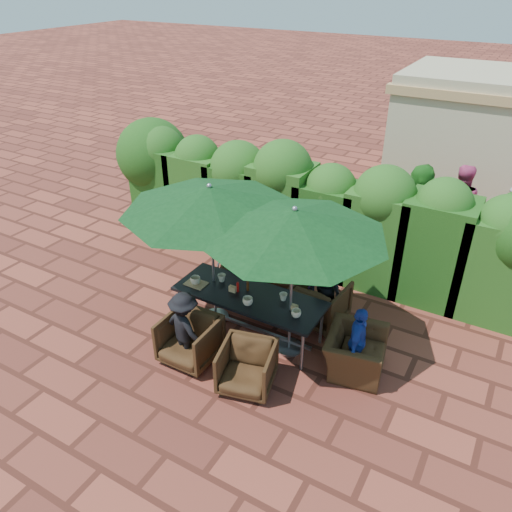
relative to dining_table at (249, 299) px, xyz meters
The scene contains 30 objects.
ground 0.75m from the dining_table, 137.88° to the left, with size 80.00×80.00×0.00m, color brown.
dining_table is the anchor object (origin of this frame).
umbrella_left 1.70m from the dining_table, behind, with size 2.74×2.74×2.46m.
umbrella_right 1.71m from the dining_table, ahead, with size 2.68×2.68×2.46m.
chair_far_left 1.30m from the dining_table, 126.15° to the left, with size 0.73×0.68×0.75m, color black.
chair_far_mid 0.96m from the dining_table, 92.26° to the left, with size 0.80×0.75×0.83m, color black.
chair_far_right 1.25m from the dining_table, 45.22° to the left, with size 0.81×0.76×0.83m, color black.
chair_near_left 1.12m from the dining_table, 115.05° to the right, with size 0.79×0.74×0.81m, color black.
chair_near_right 1.24m from the dining_table, 61.12° to the right, with size 0.74×0.69×0.76m, color black.
chair_end_right 1.80m from the dining_table, ahead, with size 0.95×0.62×0.83m, color black.
adult_far_left 1.37m from the dining_table, 130.80° to the left, with size 0.69×0.41×1.40m, color silver.
adult_far_mid 1.04m from the dining_table, 88.16° to the left, with size 0.41×0.33×1.13m, color #1C3699.
adult_far_right 1.27m from the dining_table, 43.71° to the left, with size 0.60×0.37×1.26m, color black.
adult_near_left 1.14m from the dining_table, 116.75° to the right, with size 0.76×0.35×1.19m, color black.
adult_end_right 1.82m from the dining_table, ahead, with size 0.66×0.33×1.13m, color #1C3699.
child_left 1.12m from the dining_table, 107.40° to the left, with size 0.32×0.26×0.88m, color #D54B86.
child_right 1.29m from the dining_table, 65.77° to the left, with size 0.28×0.23×0.77m, color #7B479A.
pedestrian_a 4.59m from the dining_table, 70.62° to the left, with size 1.71×0.61×1.83m, color #278023.
pedestrian_b 5.19m from the dining_table, 64.43° to the left, with size 0.88×0.54×1.84m, color #D54B86.
cup_a 0.94m from the dining_table, behind, with size 0.17×0.17×0.13m, color beige.
cup_b 0.62m from the dining_table, 168.43° to the left, with size 0.13×0.13×0.13m, color beige.
cup_c 0.30m from the dining_table, 64.20° to the right, with size 0.16×0.16×0.13m, color beige.
cup_d 0.56m from the dining_table, 15.70° to the left, with size 0.13×0.13×0.12m, color beige.
cup_e 0.91m from the dining_table, ahead, with size 0.15×0.15×0.12m, color beige.
ketchup_bottle 0.26m from the dining_table, behind, with size 0.04×0.04×0.17m, color #B20C0A.
sauce_bottle 0.21m from the dining_table, 130.25° to the left, with size 0.04×0.04×0.17m, color #4C230C.
serving_tray 0.93m from the dining_table, 169.80° to the right, with size 0.35×0.25×0.02m, color #A97F52.
number_block_left 0.31m from the dining_table, 169.71° to the right, with size 0.12×0.06×0.10m, color tan.
number_block_right 0.80m from the dining_table, ahead, with size 0.12×0.06×0.10m, color tan.
hedge_wall 2.65m from the dining_table, 100.04° to the left, with size 9.10×1.60×2.46m.
Camera 1 is at (3.56, -5.77, 5.24)m, focal length 35.00 mm.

